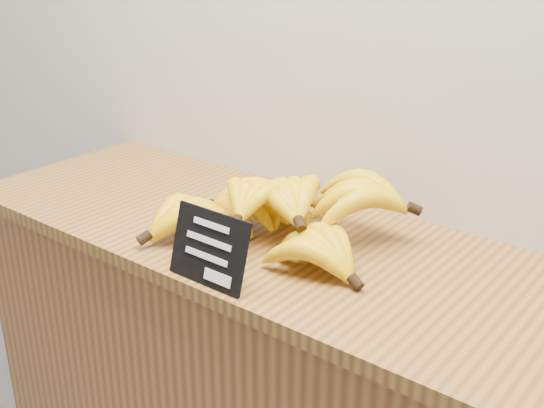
{
  "coord_description": "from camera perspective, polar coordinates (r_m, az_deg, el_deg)",
  "views": [
    {
      "loc": [
        0.71,
        1.73,
        1.53
      ],
      "look_at": [
        -0.05,
        2.7,
        1.02
      ],
      "focal_mm": 45.0,
      "sensor_mm": 36.0,
      "label": 1
    }
  ],
  "objects": [
    {
      "name": "counter_top",
      "position": [
        1.41,
        1.26,
        -3.32
      ],
      "size": [
        1.55,
        0.54,
        0.03
      ],
      "primitive_type": "cube",
      "color": "olive",
      "rests_on": "counter"
    },
    {
      "name": "chalkboard_sign",
      "position": [
        1.22,
        -5.31,
        -3.7
      ],
      "size": [
        0.17,
        0.04,
        0.13
      ],
      "primitive_type": "cube",
      "rotation": [
        -0.28,
        0.0,
        0.0
      ],
      "color": "black",
      "rests_on": "counter_top"
    },
    {
      "name": "banana_pile",
      "position": [
        1.39,
        0.12,
        -0.47
      ],
      "size": [
        0.54,
        0.43,
        0.13
      ],
      "color": "yellow",
      "rests_on": "counter_top"
    }
  ]
}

